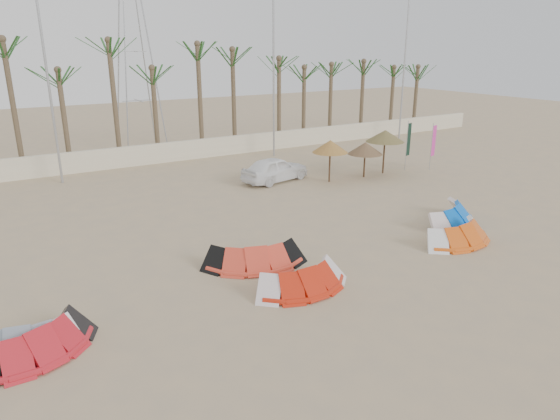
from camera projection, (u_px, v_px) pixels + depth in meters
ground at (383, 304)px, 15.12m from camera, size 120.00×120.00×0.00m
boundary_wall at (154, 154)px, 32.76m from camera, size 60.00×0.30×1.30m
palm_line at (149, 61)px, 32.47m from camera, size 52.00×4.00×7.70m
lamp_b at (48, 78)px, 26.58m from camera, size 1.25×0.14×11.00m
lamp_c at (274, 71)px, 33.48m from camera, size 1.25×0.14×11.00m
lamp_d at (405, 67)px, 39.39m from camera, size 1.25×0.14×11.00m
pylon at (143, 147)px, 38.32m from camera, size 3.00×3.00×14.00m
kite_grey at (19, 335)px, 12.76m from camera, size 3.17×2.09×0.90m
kite_red_left at (35, 336)px, 12.69m from camera, size 3.50×2.43×0.90m
kite_red_mid at (250, 252)px, 17.81m from camera, size 3.87×2.46×0.90m
kite_red_right at (298, 275)px, 16.08m from camera, size 3.30×1.60×0.90m
kite_orange at (453, 230)px, 19.91m from camera, size 3.50×1.78×0.90m
kite_blue at (445, 212)px, 22.12m from camera, size 3.88×2.68×0.90m
parasol_left at (330, 146)px, 27.92m from camera, size 2.03×2.03×2.41m
parasol_mid at (365, 148)px, 29.04m from camera, size 2.06×2.06×2.09m
parasol_right at (385, 136)px, 29.77m from camera, size 2.30×2.30×2.64m
flag_pink at (434, 142)px, 30.84m from camera, size 0.45×0.11×2.92m
flag_green at (409, 141)px, 30.67m from camera, size 0.44×0.13×3.09m
car at (275, 169)px, 28.48m from camera, size 4.41×2.50×1.41m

